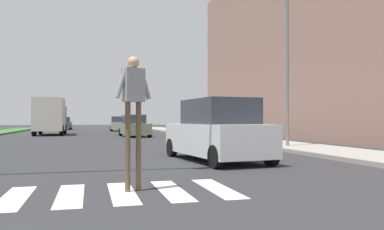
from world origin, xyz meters
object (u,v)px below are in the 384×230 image
(street_lamp_right, at_px, (285,47))
(sedan_midblock, at_px, (134,127))
(sedan_distant, at_px, (118,124))
(truck_box_delivery, at_px, (50,116))
(sedan_far_horizon, at_px, (64,124))
(suv_crossing, at_px, (217,132))
(pedestrian_performer, at_px, (133,101))

(street_lamp_right, xyz_separation_m, sedan_midblock, (-5.23, 14.19, -3.81))
(street_lamp_right, bearing_deg, sedan_distant, 100.23)
(truck_box_delivery, bearing_deg, sedan_midblock, -38.35)
(sedan_distant, bearing_deg, sedan_midblock, -89.47)
(sedan_far_horizon, bearing_deg, suv_crossing, -80.22)
(street_lamp_right, bearing_deg, pedestrian_performer, -132.04)
(sedan_midblock, xyz_separation_m, sedan_distant, (-0.14, 15.59, -0.01))
(suv_crossing, distance_m, sedan_midblock, 18.24)
(suv_crossing, distance_m, sedan_distant, 33.83)
(sedan_far_horizon, bearing_deg, street_lamp_right, -72.64)
(sedan_far_horizon, bearing_deg, pedestrian_performer, -85.00)
(sedan_distant, height_order, sedan_far_horizon, sedan_distant)
(sedan_midblock, xyz_separation_m, truck_box_delivery, (-6.59, 5.22, 0.85))
(street_lamp_right, relative_size, sedan_distant, 1.78)
(suv_crossing, height_order, sedan_distant, suv_crossing)
(truck_box_delivery, bearing_deg, sedan_far_horizon, 90.09)
(street_lamp_right, height_order, pedestrian_performer, street_lamp_right)
(suv_crossing, distance_m, truck_box_delivery, 24.53)
(suv_crossing, distance_m, sedan_far_horizon, 42.57)
(pedestrian_performer, distance_m, sedan_midblock, 22.98)
(sedan_midblock, bearing_deg, truck_box_delivery, 141.65)
(pedestrian_performer, relative_size, sedan_distant, 0.59)
(pedestrian_performer, relative_size, sedan_midblock, 0.57)
(suv_crossing, xyz_separation_m, truck_box_delivery, (-7.20, 23.44, 0.70))
(street_lamp_right, xyz_separation_m, sedan_distant, (-5.38, 29.78, -3.82))
(suv_crossing, height_order, truck_box_delivery, truck_box_delivery)
(sedan_distant, distance_m, truck_box_delivery, 12.25)
(street_lamp_right, xyz_separation_m, pedestrian_performer, (-7.78, -8.63, -2.93))
(street_lamp_right, relative_size, pedestrian_performer, 3.01)
(street_lamp_right, bearing_deg, sedan_far_horizon, 107.36)
(sedan_midblock, distance_m, sedan_distant, 15.59)
(pedestrian_performer, bearing_deg, suv_crossing, 55.48)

